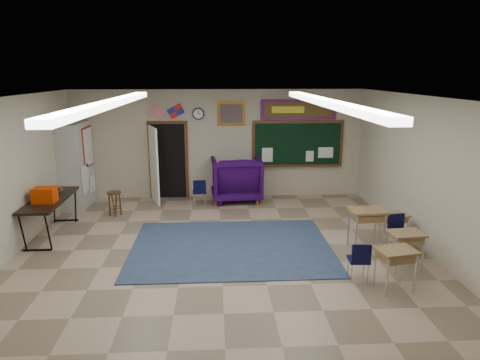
{
  "coord_description": "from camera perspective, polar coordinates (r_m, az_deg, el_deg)",
  "views": [
    {
      "loc": [
        -0.08,
        -7.25,
        3.43
      ],
      "look_at": [
        0.42,
        1.5,
        1.23
      ],
      "focal_mm": 32.0,
      "sensor_mm": 36.0,
      "label": 1
    }
  ],
  "objects": [
    {
      "name": "floor",
      "position": [
        8.02,
        -2.42,
        -11.22
      ],
      "size": [
        9.0,
        9.0,
        0.0
      ],
      "primitive_type": "plane",
      "color": "tan",
      "rests_on": "ground"
    },
    {
      "name": "back_wall",
      "position": [
        11.9,
        -2.84,
        4.77
      ],
      "size": [
        8.0,
        0.04,
        3.0
      ],
      "primitive_type": "cube",
      "color": "#B9B096",
      "rests_on": "floor"
    },
    {
      "name": "front_wall",
      "position": [
        3.36,
        -1.38,
        -20.93
      ],
      "size": [
        8.0,
        0.04,
        3.0
      ],
      "primitive_type": "cube",
      "color": "#B9B096",
      "rests_on": "floor"
    },
    {
      "name": "right_wall",
      "position": [
        8.54,
        25.4,
        -0.33
      ],
      "size": [
        0.04,
        9.0,
        3.0
      ],
      "primitive_type": "cube",
      "color": "#B9B096",
      "rests_on": "floor"
    },
    {
      "name": "ceiling",
      "position": [
        7.26,
        -2.66,
        10.72
      ],
      "size": [
        8.0,
        9.0,
        0.04
      ],
      "primitive_type": "cube",
      "color": "#B9B9B5",
      "rests_on": "back_wall"
    },
    {
      "name": "area_rug",
      "position": [
        8.75,
        -1.17,
        -8.89
      ],
      "size": [
        4.0,
        3.0,
        0.02
      ],
      "primitive_type": "cube",
      "color": "#2F425A",
      "rests_on": "floor"
    },
    {
      "name": "fluorescent_strips",
      "position": [
        7.26,
        -2.66,
        10.24
      ],
      "size": [
        3.86,
        6.0,
        0.1
      ],
      "primitive_type": null,
      "color": "white",
      "rests_on": "ceiling"
    },
    {
      "name": "doorway",
      "position": [
        11.92,
        -10.04,
        2.42
      ],
      "size": [
        1.1,
        0.89,
        2.16
      ],
      "color": "black",
      "rests_on": "back_wall"
    },
    {
      "name": "chalkboard",
      "position": [
        12.09,
        7.69,
        4.63
      ],
      "size": [
        2.55,
        0.14,
        1.3
      ],
      "color": "#523117",
      "rests_on": "back_wall"
    },
    {
      "name": "bulletin_board",
      "position": [
        11.97,
        7.84,
        9.29
      ],
      "size": [
        2.1,
        0.05,
        0.55
      ],
      "color": "red",
      "rests_on": "back_wall"
    },
    {
      "name": "framed_art_print",
      "position": [
        11.77,
        -1.16,
        8.85
      ],
      "size": [
        0.75,
        0.05,
        0.65
      ],
      "color": "#A66520",
      "rests_on": "back_wall"
    },
    {
      "name": "wall_clock",
      "position": [
        11.77,
        -5.59,
        8.79
      ],
      "size": [
        0.32,
        0.05,
        0.32
      ],
      "color": "black",
      "rests_on": "back_wall"
    },
    {
      "name": "wall_flags",
      "position": [
        11.8,
        -9.8,
        9.3
      ],
      "size": [
        1.16,
        0.06,
        0.7
      ],
      "primitive_type": null,
      "color": "red",
      "rests_on": "back_wall"
    },
    {
      "name": "storage_cabinet",
      "position": [
        11.91,
        -20.96,
        1.88
      ],
      "size": [
        0.59,
        1.25,
        2.2
      ],
      "color": "#B0B0AB",
      "rests_on": "floor"
    },
    {
      "name": "wingback_armchair",
      "position": [
        11.75,
        -0.56,
        0.24
      ],
      "size": [
        1.41,
        1.45,
        1.22
      ],
      "primitive_type": "imported",
      "rotation": [
        0.0,
        0.0,
        3.22
      ],
      "color": "#200539",
      "rests_on": "floor"
    },
    {
      "name": "student_chair_reading",
      "position": [
        11.32,
        -5.45,
        -1.65
      ],
      "size": [
        0.4,
        0.4,
        0.73
      ],
      "primitive_type": null,
      "rotation": [
        0.0,
        0.0,
        3.24
      ],
      "color": "black",
      "rests_on": "floor"
    },
    {
      "name": "student_chair_desk_a",
      "position": [
        7.59,
        15.51,
        -10.34
      ],
      "size": [
        0.38,
        0.38,
        0.71
      ],
      "primitive_type": null,
      "rotation": [
        0.0,
        0.0,
        3.06
      ],
      "color": "black",
      "rests_on": "floor"
    },
    {
      "name": "student_chair_desk_b",
      "position": [
        8.88,
        20.53,
        -6.89
      ],
      "size": [
        0.44,
        0.44,
        0.76
      ],
      "primitive_type": null,
      "rotation": [
        0.0,
        0.0,
        0.17
      ],
      "color": "black",
      "rests_on": "floor"
    },
    {
      "name": "student_desk_front_left",
      "position": [
        8.89,
        16.5,
        -6.02
      ],
      "size": [
        0.72,
        0.56,
        0.82
      ],
      "rotation": [
        0.0,
        0.0,
        0.07
      ],
      "color": "#997D47",
      "rests_on": "floor"
    },
    {
      "name": "student_desk_front_right",
      "position": [
        9.37,
        19.79,
        -5.92
      ],
      "size": [
        0.6,
        0.51,
        0.63
      ],
      "rotation": [
        0.0,
        0.0,
        0.24
      ],
      "color": "#997D47",
      "rests_on": "floor"
    },
    {
      "name": "student_desk_back_left",
      "position": [
        7.41,
        19.97,
        -10.93
      ],
      "size": [
        0.66,
        0.54,
        0.71
      ],
      "rotation": [
        0.0,
        0.0,
        0.18
      ],
      "color": "#997D47",
      "rests_on": "floor"
    },
    {
      "name": "student_desk_back_right",
      "position": [
        8.24,
        21.17,
        -8.53
      ],
      "size": [
        0.62,
        0.49,
        0.7
      ],
      "rotation": [
        0.0,
        0.0,
        0.09
      ],
      "color": "#997D47",
      "rests_on": "floor"
    },
    {
      "name": "folding_table",
      "position": [
        10.08,
        -23.89,
        -4.32
      ],
      "size": [
        0.69,
        2.0,
        1.14
      ],
      "rotation": [
        0.0,
        0.0,
        0.01
      ],
      "color": "black",
      "rests_on": "floor"
    },
    {
      "name": "wooden_stool",
      "position": [
        10.96,
        -16.35,
        -3.0
      ],
      "size": [
        0.34,
        0.34,
        0.6
      ],
      "color": "#553719",
      "rests_on": "floor"
    }
  ]
}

